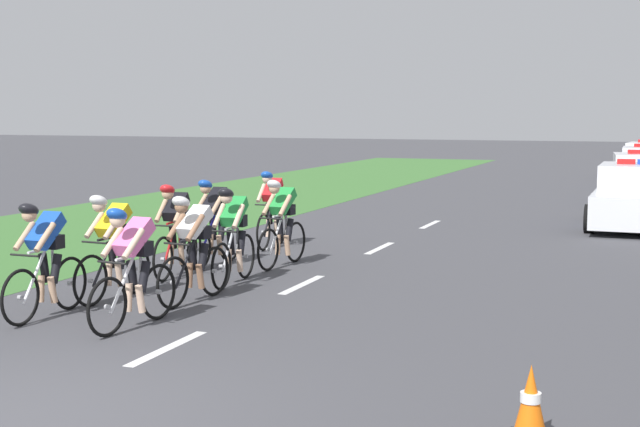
% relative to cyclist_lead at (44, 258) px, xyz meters
% --- Properties ---
extents(ground_plane, '(160.00, 160.00, 0.00)m').
position_rel_cyclist_lead_xyz_m(ground_plane, '(2.26, -3.27, -0.79)').
color(ground_plane, '#424247').
extents(grass_verge, '(7.00, 60.00, 0.01)m').
position_rel_cyclist_lead_xyz_m(grass_verge, '(-4.94, 10.73, -0.78)').
color(grass_verge, '#3D7033').
rests_on(grass_verge, ground).
extents(lane_markings_centre, '(0.14, 17.60, 0.01)m').
position_rel_cyclist_lead_xyz_m(lane_markings_centre, '(2.26, 3.27, -0.78)').
color(lane_markings_centre, white).
rests_on(lane_markings_centre, ground).
extents(cyclist_lead, '(0.42, 1.72, 1.56)m').
position_rel_cyclist_lead_xyz_m(cyclist_lead, '(0.00, 0.00, 0.00)').
color(cyclist_lead, black).
rests_on(cyclist_lead, ground).
extents(cyclist_second, '(0.44, 1.72, 1.56)m').
position_rel_cyclist_lead_xyz_m(cyclist_second, '(1.37, -0.06, 0.00)').
color(cyclist_second, black).
rests_on(cyclist_second, ground).
extents(cyclist_third, '(0.43, 1.72, 1.56)m').
position_rel_cyclist_lead_xyz_m(cyclist_third, '(0.18, 1.25, 0.00)').
color(cyclist_third, black).
rests_on(cyclist_third, ground).
extents(cyclist_fourth, '(0.45, 1.72, 1.56)m').
position_rel_cyclist_lead_xyz_m(cyclist_fourth, '(1.33, 1.53, 0.00)').
color(cyclist_fourth, black).
rests_on(cyclist_fourth, ground).
extents(cyclist_fifth, '(0.45, 1.72, 1.56)m').
position_rel_cyclist_lead_xyz_m(cyclist_fifth, '(0.07, 3.17, 0.00)').
color(cyclist_fifth, black).
rests_on(cyclist_fifth, ground).
extents(cyclist_sixth, '(0.44, 1.72, 1.56)m').
position_rel_cyclist_lead_xyz_m(cyclist_sixth, '(1.25, 2.92, 0.00)').
color(cyclist_sixth, black).
rests_on(cyclist_sixth, ground).
extents(cyclist_seventh, '(0.44, 1.72, 1.56)m').
position_rel_cyclist_lead_xyz_m(cyclist_seventh, '(0.19, 4.27, 0.00)').
color(cyclist_seventh, black).
rests_on(cyclist_seventh, ground).
extents(cyclist_eighth, '(0.44, 1.72, 1.56)m').
position_rel_cyclist_lead_xyz_m(cyclist_eighth, '(1.30, 4.66, 0.00)').
color(cyclist_eighth, black).
rests_on(cyclist_eighth, ground).
extents(cyclist_ninth, '(0.44, 1.72, 1.56)m').
position_rel_cyclist_lead_xyz_m(cyclist_ninth, '(0.22, 6.64, 0.00)').
color(cyclist_ninth, black).
rests_on(cyclist_ninth, ground).
extents(police_car_nearest, '(2.01, 4.41, 1.59)m').
position_rel_cyclist_lead_xyz_m(police_car_nearest, '(6.82, 12.44, -0.11)').
color(police_car_nearest, silver).
rests_on(police_car_nearest, ground).
extents(traffic_cone_near, '(0.36, 0.36, 0.64)m').
position_rel_cyclist_lead_xyz_m(traffic_cone_near, '(6.50, -2.15, -0.48)').
color(traffic_cone_near, black).
rests_on(traffic_cone_near, ground).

